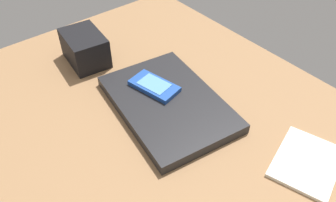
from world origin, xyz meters
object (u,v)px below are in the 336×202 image
laptop_closed (168,103)px  cell_phone_on_laptop (154,86)px  desk_organizer (85,48)px  notepad (307,162)px

laptop_closed → cell_phone_on_laptop: bearing=-172.2°
laptop_closed → desk_organizer: desk_organizer is taller
notepad → desk_organizer: bearing=178.4°
laptop_closed → notepad: laptop_closed is taller
cell_phone_on_laptop → notepad: bearing=17.7°
notepad → desk_organizer: desk_organizer is taller
notepad → desk_organizer: 61.97cm
desk_organizer → notepad: bearing=23.0°
laptop_closed → desk_organizer: bearing=-160.6°
cell_phone_on_laptop → desk_organizer: size_ratio=0.97×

